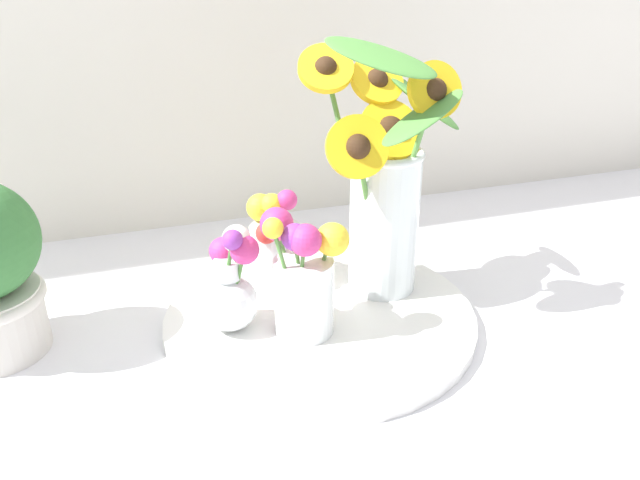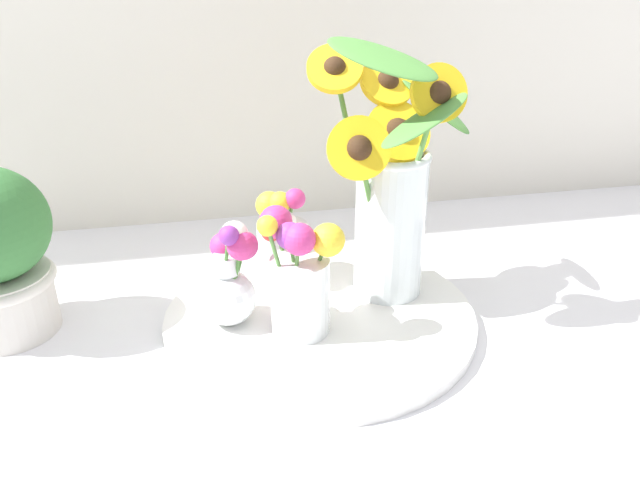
% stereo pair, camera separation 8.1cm
% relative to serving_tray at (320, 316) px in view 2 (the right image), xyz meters
% --- Properties ---
extents(ground_plane, '(6.00, 6.00, 0.00)m').
position_rel_serving_tray_xyz_m(ground_plane, '(-0.01, -0.06, -0.01)').
color(ground_plane, silver).
extents(serving_tray, '(0.43, 0.43, 0.02)m').
position_rel_serving_tray_xyz_m(serving_tray, '(0.00, 0.00, 0.00)').
color(serving_tray, white).
rests_on(serving_tray, ground_plane).
extents(mason_jar_sunflowers, '(0.24, 0.23, 0.37)m').
position_rel_serving_tray_xyz_m(mason_jar_sunflowers, '(0.11, 0.04, 0.16)').
color(mason_jar_sunflowers, silver).
rests_on(mason_jar_sunflowers, serving_tray).
extents(vase_small_center, '(0.11, 0.10, 0.17)m').
position_rel_serving_tray_xyz_m(vase_small_center, '(-0.03, -0.04, 0.09)').
color(vase_small_center, white).
rests_on(vase_small_center, serving_tray).
extents(vase_bulb_right, '(0.08, 0.08, 0.15)m').
position_rel_serving_tray_xyz_m(vase_bulb_right, '(-0.12, -0.00, 0.07)').
color(vase_bulb_right, white).
rests_on(vase_bulb_right, serving_tray).
extents(vase_small_back, '(0.08, 0.09, 0.14)m').
position_rel_serving_tray_xyz_m(vase_small_back, '(-0.04, 0.11, 0.07)').
color(vase_small_back, white).
rests_on(vase_small_back, serving_tray).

